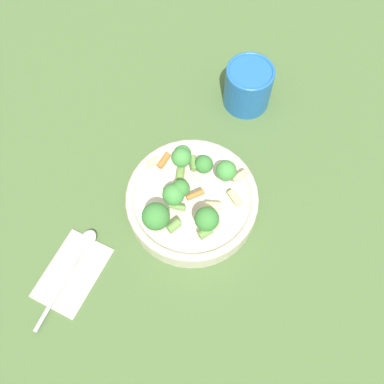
# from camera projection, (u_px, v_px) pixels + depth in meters

# --- Properties ---
(ground_plane) EXTENTS (3.00, 3.00, 0.00)m
(ground_plane) POSITION_uv_depth(u_px,v_px,m) (192.00, 206.00, 0.79)
(ground_plane) COLOR #4C6B38
(bowl) EXTENTS (0.22, 0.22, 0.04)m
(bowl) POSITION_uv_depth(u_px,v_px,m) (192.00, 201.00, 0.77)
(bowl) COLOR beige
(bowl) RESTS_ON ground_plane
(pasta_salad) EXTENTS (0.17, 0.18, 0.08)m
(pasta_salad) POSITION_uv_depth(u_px,v_px,m) (186.00, 192.00, 0.71)
(pasta_salad) COLOR #8CB766
(pasta_salad) RESTS_ON bowl
(cup) EXTENTS (0.09, 0.09, 0.09)m
(cup) POSITION_uv_depth(u_px,v_px,m) (247.00, 85.00, 0.84)
(cup) COLOR #2366B2
(cup) RESTS_ON ground_plane
(napkin) EXTENTS (0.13, 0.09, 0.01)m
(napkin) POSITION_uv_depth(u_px,v_px,m) (72.00, 273.00, 0.73)
(napkin) COLOR beige
(napkin) RESTS_ON ground_plane
(spoon) EXTENTS (0.18, 0.03, 0.01)m
(spoon) POSITION_uv_depth(u_px,v_px,m) (76.00, 260.00, 0.73)
(spoon) COLOR silver
(spoon) RESTS_ON napkin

